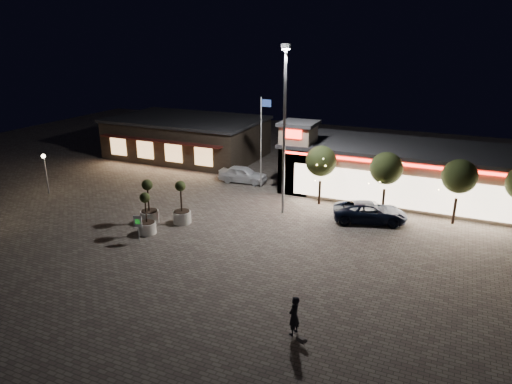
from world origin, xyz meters
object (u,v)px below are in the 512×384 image
at_px(pedestrian, 294,316).
at_px(valet_sign, 138,224).
at_px(pickup_truck, 370,212).
at_px(planter_mid, 147,221).
at_px(white_sedan, 243,174).
at_px(planter_left, 149,210).

bearing_deg(pedestrian, valet_sign, -99.32).
relative_size(pickup_truck, planter_mid, 1.79).
bearing_deg(planter_mid, white_sedan, 85.65).
xyz_separation_m(pickup_truck, valet_sign, (-13.22, -9.64, 0.53)).
bearing_deg(pickup_truck, valet_sign, 109.72).
bearing_deg(planter_left, valet_sign, -66.15).
height_order(pedestrian, planter_mid, planter_mid).
height_order(pickup_truck, pedestrian, pedestrian).
relative_size(pickup_truck, white_sedan, 1.18).
relative_size(pickup_truck, pedestrian, 2.77).
distance_m(pickup_truck, valet_sign, 16.37).
xyz_separation_m(pickup_truck, planter_mid, (-13.50, -8.35, 0.18)).
relative_size(white_sedan, planter_mid, 1.52).
relative_size(planter_left, valet_sign, 1.82).
bearing_deg(planter_left, white_sedan, 80.08).
bearing_deg(valet_sign, planter_mid, 102.53).
bearing_deg(white_sedan, planter_mid, 170.66).
relative_size(pedestrian, planter_mid, 0.64).
distance_m(pedestrian, planter_mid, 14.43).
height_order(pickup_truck, white_sedan, white_sedan).
relative_size(white_sedan, planter_left, 1.37).
distance_m(pickup_truck, planter_mid, 15.88).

